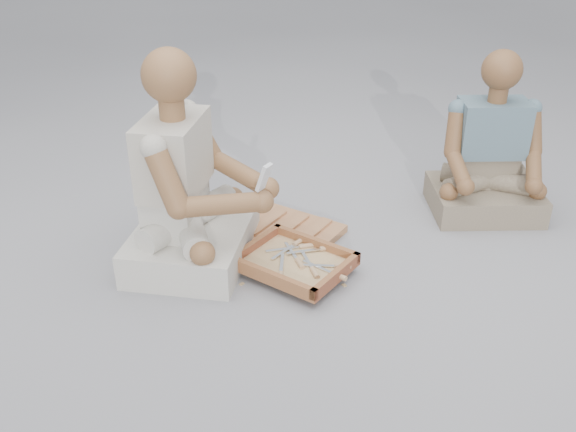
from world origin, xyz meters
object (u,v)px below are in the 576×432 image
at_px(carved_panel, 279,229).
at_px(tool_tray, 294,262).
at_px(companion, 489,161).
at_px(craftsman, 188,194).

bearing_deg(carved_panel, tool_tray, -56.31).
height_order(tool_tray, companion, companion).
bearing_deg(tool_tray, companion, 54.14).
bearing_deg(companion, carved_panel, 11.39).
relative_size(carved_panel, tool_tray, 1.07).
bearing_deg(tool_tray, carved_panel, 123.69).
xyz_separation_m(carved_panel, tool_tray, (0.20, -0.30, 0.04)).
bearing_deg(companion, craftsman, 16.68).
xyz_separation_m(tool_tray, craftsman, (-0.46, -0.06, 0.26)).
xyz_separation_m(craftsman, companion, (1.12, 0.96, -0.05)).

